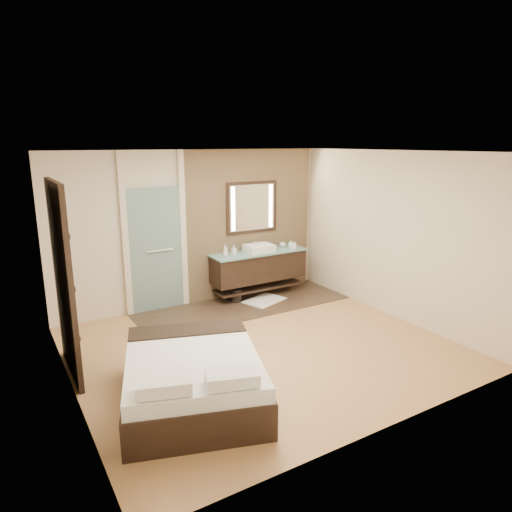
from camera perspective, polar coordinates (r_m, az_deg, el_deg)
floor at (r=6.59m, az=0.76°, el=-11.29°), size 5.00×5.00×0.00m
tile_strip at (r=8.14m, az=-1.55°, el=-6.18°), size 3.80×1.30×0.01m
stone_wall at (r=8.54m, az=-0.69°, el=4.15°), size 2.60×0.08×2.70m
vanity at (r=8.46m, az=0.32°, el=-1.29°), size 1.85×0.55×0.88m
mirror_unit at (r=8.45m, az=-0.52°, el=6.10°), size 1.06×0.04×0.96m
frosted_door at (r=7.83m, az=-12.45°, el=1.36°), size 1.10×0.12×2.70m
shoji_partition at (r=5.93m, az=-22.89°, el=-2.83°), size 0.06×1.20×2.40m
bed at (r=5.26m, az=-7.87°, el=-14.82°), size 1.95×2.18×0.70m
bath_mat at (r=8.34m, az=1.06°, el=-5.57°), size 0.84×0.71×0.02m
waste_bin at (r=8.30m, az=-2.50°, el=-4.93°), size 0.23×0.23×0.24m
tissue_box at (r=8.67m, az=4.57°, el=1.32°), size 0.16×0.16×0.10m
soap_bottle_a at (r=8.06m, az=-3.84°, el=0.74°), size 0.10×0.10×0.21m
soap_bottle_b at (r=8.18m, az=-2.79°, el=0.81°), size 0.08×0.08×0.17m
soap_bottle_c at (r=8.67m, az=4.40°, el=1.47°), size 0.13×0.13×0.14m
cup at (r=8.76m, az=3.35°, el=1.44°), size 0.15×0.15×0.09m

